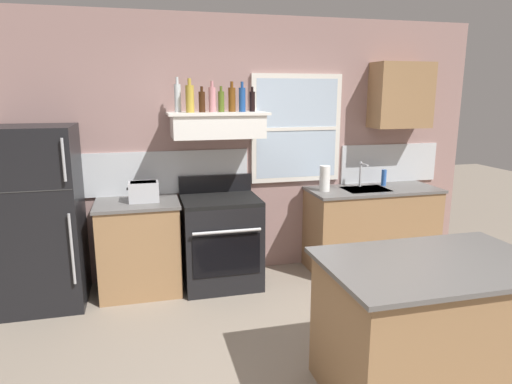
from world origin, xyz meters
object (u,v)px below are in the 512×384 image
(bottle_clear_tall, at_px, (178,98))
(bottle_brown_stout, at_px, (202,101))
(kitchen_island, at_px, (430,328))
(stove_range, at_px, (221,240))
(dish_soap_bottle, at_px, (384,178))
(bottle_balsamic_dark, at_px, (252,101))
(bottle_blue_liqueur, at_px, (242,99))
(bottle_champagne_gold_foil, at_px, (190,98))
(paper_towel_roll, at_px, (325,178))
(bottle_olive_oil_square, at_px, (221,101))
(bottle_amber_wine, at_px, (232,99))
(toaster, at_px, (144,191))
(refrigerator, at_px, (40,218))
(bottle_rose_pink, at_px, (212,99))

(bottle_clear_tall, relative_size, bottle_brown_stout, 1.36)
(kitchen_island, bearing_deg, stove_range, 116.35)
(stove_range, relative_size, dish_soap_bottle, 6.06)
(stove_range, height_order, bottle_balsamic_dark, bottle_balsamic_dark)
(stove_range, height_order, bottle_blue_liqueur, bottle_blue_liqueur)
(bottle_blue_liqueur, bearing_deg, bottle_champagne_gold_foil, -176.10)
(bottle_clear_tall, height_order, dish_soap_bottle, bottle_clear_tall)
(paper_towel_roll, bearing_deg, bottle_olive_oil_square, 177.30)
(bottle_amber_wine, xyz_separation_m, bottle_blue_liqueur, (0.09, -0.04, -0.00))
(bottle_amber_wine, bearing_deg, stove_range, -141.33)
(toaster, relative_size, bottle_clear_tall, 0.90)
(refrigerator, height_order, stove_range, refrigerator)
(bottle_rose_pink, height_order, dish_soap_bottle, bottle_rose_pink)
(toaster, bearing_deg, bottle_rose_pink, 3.37)
(bottle_clear_tall, bearing_deg, bottle_olive_oil_square, -9.12)
(bottle_rose_pink, height_order, bottle_blue_liqueur, bottle_rose_pink)
(bottle_amber_wine, distance_m, dish_soap_bottle, 1.93)
(stove_range, distance_m, bottle_amber_wine, 1.42)
(bottle_champagne_gold_foil, height_order, bottle_balsamic_dark, bottle_champagne_gold_foil)
(bottle_blue_liqueur, height_order, bottle_balsamic_dark, bottle_blue_liqueur)
(stove_range, distance_m, bottle_balsamic_dark, 1.43)
(refrigerator, distance_m, bottle_olive_oil_square, 1.98)
(toaster, distance_m, paper_towel_roll, 1.86)
(bottle_rose_pink, xyz_separation_m, bottle_olive_oil_square, (0.09, 0.01, -0.02))
(refrigerator, bearing_deg, paper_towel_roll, 1.24)
(bottle_champagne_gold_foil, relative_size, bottle_rose_pink, 1.07)
(bottle_amber_wine, bearing_deg, kitchen_island, -68.51)
(toaster, xyz_separation_m, bottle_brown_stout, (0.59, 0.04, 0.84))
(dish_soap_bottle, bearing_deg, kitchen_island, -111.99)
(stove_range, distance_m, bottle_rose_pink, 1.41)
(toaster, relative_size, stove_range, 0.27)
(bottle_balsamic_dark, bearing_deg, dish_soap_bottle, 0.65)
(bottle_rose_pink, xyz_separation_m, bottle_amber_wine, (0.20, 0.05, -0.00))
(bottle_brown_stout, bearing_deg, bottle_clear_tall, 161.13)
(kitchen_island, bearing_deg, bottle_champagne_gold_foil, 121.42)
(toaster, distance_m, bottle_rose_pink, 1.10)
(bottle_champagne_gold_foil, relative_size, bottle_balsamic_dark, 1.30)
(bottle_balsamic_dark, bearing_deg, bottle_olive_oil_square, -174.33)
(toaster, xyz_separation_m, bottle_rose_pink, (0.69, 0.04, 0.86))
(bottle_clear_tall, distance_m, bottle_rose_pink, 0.33)
(dish_soap_bottle, bearing_deg, bottle_balsamic_dark, -179.35)
(kitchen_island, bearing_deg, toaster, 130.07)
(refrigerator, bearing_deg, bottle_brown_stout, 3.85)
(stove_range, xyz_separation_m, bottle_blue_liqueur, (0.25, 0.08, 1.40))
(bottle_clear_tall, height_order, bottle_rose_pink, bottle_clear_tall)
(bottle_olive_oil_square, bearing_deg, bottle_balsamic_dark, 5.67)
(bottle_olive_oil_square, bearing_deg, bottle_clear_tall, 170.88)
(bottle_clear_tall, distance_m, bottle_brown_stout, 0.24)
(stove_range, xyz_separation_m, bottle_brown_stout, (-0.15, 0.08, 1.38))
(bottle_clear_tall, relative_size, bottle_rose_pink, 1.12)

